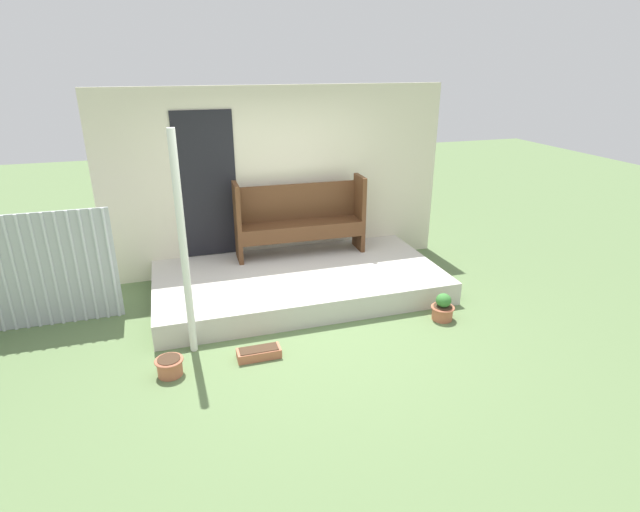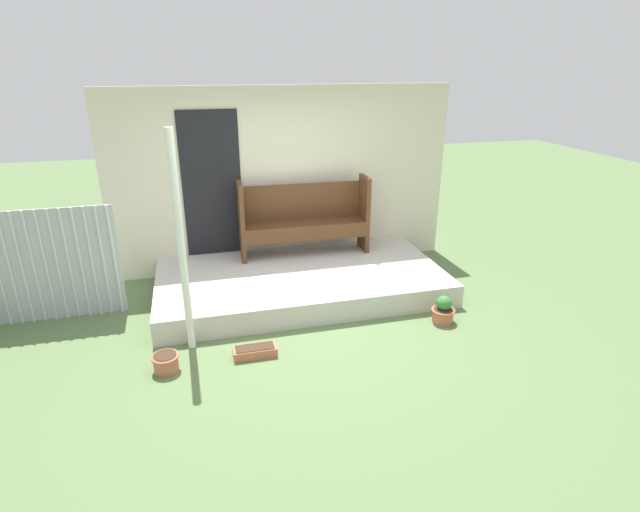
{
  "view_description": "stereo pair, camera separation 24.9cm",
  "coord_description": "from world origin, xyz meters",
  "px_view_note": "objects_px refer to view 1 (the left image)",
  "views": [
    {
      "loc": [
        -1.41,
        -4.9,
        2.91
      ],
      "look_at": [
        0.21,
        0.34,
        0.75
      ],
      "focal_mm": 28.0,
      "sensor_mm": 36.0,
      "label": 1
    },
    {
      "loc": [
        -1.17,
        -4.96,
        2.91
      ],
      "look_at": [
        0.21,
        0.34,
        0.75
      ],
      "focal_mm": 28.0,
      "sensor_mm": 36.0,
      "label": 2
    }
  ],
  "objects_px": {
    "flower_pot_left": "(170,366)",
    "flower_pot_middle": "(443,308)",
    "bench": "(300,216)",
    "planter_box_rect": "(259,353)",
    "support_post": "(183,248)"
  },
  "relations": [
    {
      "from": "flower_pot_left",
      "to": "flower_pot_middle",
      "type": "bearing_deg",
      "value": 3.86
    },
    {
      "from": "flower_pot_middle",
      "to": "planter_box_rect",
      "type": "distance_m",
      "value": 2.27
    },
    {
      "from": "flower_pot_middle",
      "to": "bench",
      "type": "bearing_deg",
      "value": 123.19
    },
    {
      "from": "support_post",
      "to": "flower_pot_left",
      "type": "bearing_deg",
      "value": -122.78
    },
    {
      "from": "flower_pot_middle",
      "to": "planter_box_rect",
      "type": "xyz_separation_m",
      "value": [
        -2.26,
        -0.17,
        -0.09
      ]
    },
    {
      "from": "support_post",
      "to": "flower_pot_middle",
      "type": "xyz_separation_m",
      "value": [
        2.9,
        -0.18,
        -1.02
      ]
    },
    {
      "from": "support_post",
      "to": "flower_pot_middle",
      "type": "height_order",
      "value": "support_post"
    },
    {
      "from": "bench",
      "to": "flower_pot_middle",
      "type": "height_order",
      "value": "bench"
    },
    {
      "from": "flower_pot_middle",
      "to": "flower_pot_left",
      "type": "bearing_deg",
      "value": -176.14
    },
    {
      "from": "flower_pot_left",
      "to": "flower_pot_middle",
      "type": "relative_size",
      "value": 0.84
    },
    {
      "from": "bench",
      "to": "planter_box_rect",
      "type": "bearing_deg",
      "value": -114.58
    },
    {
      "from": "support_post",
      "to": "flower_pot_left",
      "type": "xyz_separation_m",
      "value": [
        -0.26,
        -0.4,
        -1.06
      ]
    },
    {
      "from": "support_post",
      "to": "bench",
      "type": "bearing_deg",
      "value": 46.11
    },
    {
      "from": "bench",
      "to": "planter_box_rect",
      "type": "relative_size",
      "value": 4.02
    },
    {
      "from": "flower_pot_middle",
      "to": "planter_box_rect",
      "type": "height_order",
      "value": "flower_pot_middle"
    }
  ]
}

